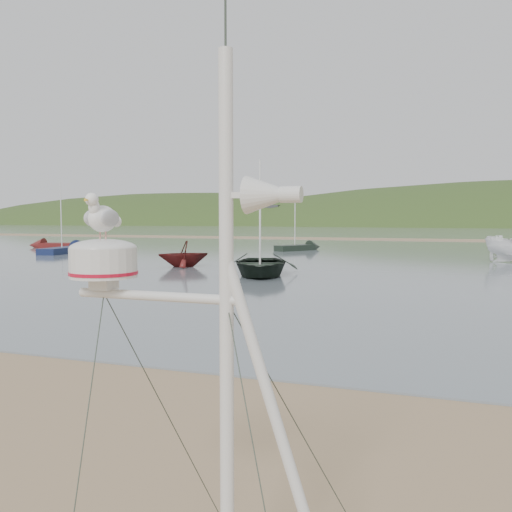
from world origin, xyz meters
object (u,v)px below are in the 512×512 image
(mast_rig, at_px, (217,460))
(sailboat_blue_near, at_px, (73,249))
(sailboat_dark_mid, at_px, (304,247))
(dinghy_red_far, at_px, (50,245))
(boat_dark, at_px, (260,221))
(boat_red, at_px, (183,242))

(mast_rig, xyz_separation_m, sailboat_blue_near, (-28.66, 34.58, -0.90))
(sailboat_dark_mid, bearing_deg, dinghy_red_far, -168.93)
(sailboat_dark_mid, bearing_deg, sailboat_blue_near, -151.46)
(mast_rig, bearing_deg, boat_dark, 108.47)
(boat_dark, height_order, sailboat_dark_mid, boat_dark)
(boat_dark, bearing_deg, mast_rig, -89.39)
(boat_red, bearing_deg, boat_dark, 23.33)
(boat_red, relative_size, sailboat_blue_near, 0.45)
(boat_dark, relative_size, sailboat_dark_mid, 1.06)
(boat_red, distance_m, sailboat_blue_near, 17.91)
(boat_red, relative_size, sailboat_dark_mid, 0.57)
(mast_rig, xyz_separation_m, boat_dark, (-7.41, 22.19, 1.60))
(mast_rig, relative_size, sailboat_blue_near, 0.77)
(mast_rig, distance_m, sailboat_blue_near, 44.92)
(boat_red, xyz_separation_m, dinghy_red_far, (-21.86, 14.14, -1.23))
(mast_rig, distance_m, boat_red, 28.66)
(boat_dark, distance_m, dinghy_red_far, 32.85)
(boat_red, distance_m, sailboat_dark_mid, 19.11)
(dinghy_red_far, relative_size, sailboat_dark_mid, 1.16)
(sailboat_blue_near, bearing_deg, dinghy_red_far, 143.16)
(boat_dark, height_order, boat_red, boat_dark)
(dinghy_red_far, bearing_deg, boat_dark, -31.89)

